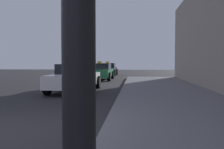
{
  "coord_description": "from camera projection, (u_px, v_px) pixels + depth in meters",
  "views": [
    {
      "loc": [
        2.61,
        -4.17,
        1.35
      ],
      "look_at": [
        1.82,
        4.0,
        0.93
      ],
      "focal_mm": 38.54,
      "sensor_mm": 36.0,
      "label": 1
    }
  ],
  "objects": [
    {
      "name": "car_black",
      "position": [
        107.0,
        69.0,
        24.9
      ],
      "size": [
        1.95,
        4.2,
        1.43
      ],
      "rotation": [
        0.0,
        0.0,
        3.14
      ],
      "color": "black",
      "rests_on": "ground_plane"
    },
    {
      "name": "car_green",
      "position": [
        100.0,
        71.0,
        18.6
      ],
      "size": [
        2.02,
        4.19,
        1.43
      ],
      "rotation": [
        0.0,
        0.0,
        3.14
      ],
      "color": "#196638",
      "rests_on": "ground_plane"
    },
    {
      "name": "car_white",
      "position": [
        76.0,
        77.0,
        11.23
      ],
      "size": [
        1.92,
        4.21,
        1.43
      ],
      "rotation": [
        0.0,
        0.0,
        3.14
      ],
      "color": "white",
      "rests_on": "ground_plane"
    },
    {
      "name": "sidewalk",
      "position": [
        217.0,
        137.0,
        4.07
      ],
      "size": [
        4.0,
        32.0,
        0.15
      ],
      "primitive_type": "cube",
      "color": "#5B5B60",
      "rests_on": "ground_plane"
    }
  ]
}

